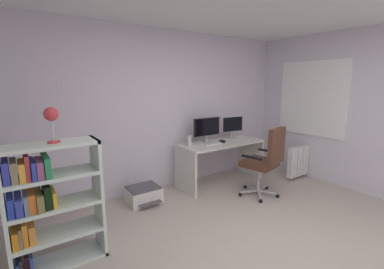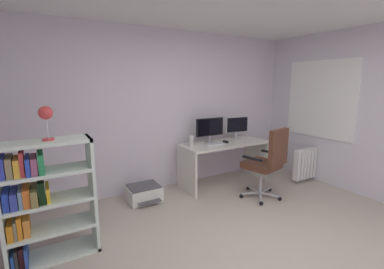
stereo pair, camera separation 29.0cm
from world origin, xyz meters
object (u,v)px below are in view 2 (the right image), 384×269
object	(u,v)px
desktop_speaker	(191,141)
bookshelf	(40,200)
office_chair	(268,160)
radiator	(311,162)
computer_mouse	(226,142)
desk	(224,153)
desk_lamp	(46,115)
keyboard	(214,144)
monitor_main	(210,128)
monitor_secondary	(237,126)
printer	(144,193)

from	to	relation	value
desktop_speaker	bookshelf	bearing A→B (deg)	-159.82
office_chair	radiator	distance (m)	1.34
computer_mouse	office_chair	distance (m)	0.85
desk	radiator	bearing A→B (deg)	-24.51
desk_lamp	bookshelf	bearing A→B (deg)	180.00
desk	computer_mouse	bearing A→B (deg)	-72.55
desk	bookshelf	bearing A→B (deg)	-165.25
bookshelf	radiator	xyz separation A→B (m)	(4.25, 0.07, -0.30)
desk_lamp	radiator	bearing A→B (deg)	0.94
desk	keyboard	xyz separation A→B (m)	(-0.25, -0.05, 0.20)
office_chair	desk_lamp	distance (m)	2.96
office_chair	desktop_speaker	bearing A→B (deg)	131.05
computer_mouse	office_chair	xyz separation A→B (m)	(0.16, -0.82, -0.14)
monitor_main	computer_mouse	world-z (taller)	monitor_main
monitor_secondary	office_chair	bearing A→B (deg)	-101.05
monitor_secondary	office_chair	xyz separation A→B (m)	(-0.19, -0.95, -0.37)
radiator	desk	bearing A→B (deg)	155.49
radiator	monitor_main	bearing A→B (deg)	155.30
computer_mouse	desk	bearing A→B (deg)	118.70
monitor_main	keyboard	world-z (taller)	monitor_main
desk	monitor_main	size ratio (longest dim) A/B	2.92
desk	desk_lamp	bearing A→B (deg)	-164.58
office_chair	bookshelf	distance (m)	2.96
bookshelf	desk_lamp	distance (m)	0.83
monitor_main	bookshelf	bearing A→B (deg)	-161.74
monitor_main	bookshelf	size ratio (longest dim) A/B	0.43
keyboard	desktop_speaker	xyz separation A→B (m)	(-0.37, 0.11, 0.07)
computer_mouse	desktop_speaker	distance (m)	0.64
printer	radiator	distance (m)	3.01
bookshelf	desktop_speaker	bearing A→B (deg)	20.18
monitor_secondary	office_chair	size ratio (longest dim) A/B	0.41
desk	monitor_main	bearing A→B (deg)	154.07
monitor_main	bookshelf	xyz separation A→B (m)	(-2.56, -0.85, -0.36)
desktop_speaker	monitor_secondary	bearing A→B (deg)	2.80
computer_mouse	printer	size ratio (longest dim) A/B	0.21
monitor_main	radiator	size ratio (longest dim) A/B	0.62
monitor_main	monitor_secondary	world-z (taller)	monitor_main
office_chair	bookshelf	size ratio (longest dim) A/B	0.91
monitor_main	keyboard	bearing A→B (deg)	-96.80
monitor_secondary	monitor_main	bearing A→B (deg)	-179.99
desktop_speaker	radiator	bearing A→B (deg)	-19.33
monitor_secondary	desk_lamp	distance (m)	3.17
desk_lamp	radiator	world-z (taller)	desk_lamp
desk	radiator	size ratio (longest dim) A/B	1.81
bookshelf	printer	xyz separation A→B (m)	(1.34, 0.78, -0.52)
monitor_secondary	keyboard	world-z (taller)	monitor_secondary
desk	radiator	xyz separation A→B (m)	(1.46, -0.67, -0.22)
computer_mouse	radiator	distance (m)	1.65
monitor_secondary	radiator	world-z (taller)	monitor_secondary
desktop_speaker	bookshelf	distance (m)	2.32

